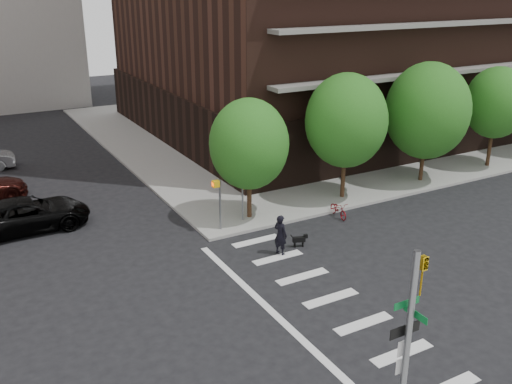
# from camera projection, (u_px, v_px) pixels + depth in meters

# --- Properties ---
(ground) EXTENTS (120.00, 120.00, 0.00)m
(ground) POSITION_uv_depth(u_px,v_px,m) (264.00, 319.00, 20.91)
(ground) COLOR black
(ground) RESTS_ON ground
(sidewalk_ne) EXTENTS (39.00, 33.00, 0.15)m
(sidewalk_ne) POSITION_uv_depth(u_px,v_px,m) (334.00, 123.00, 49.48)
(sidewalk_ne) COLOR gray
(sidewalk_ne) RESTS_ON ground
(crosswalk) EXTENTS (3.85, 13.00, 0.01)m
(crosswalk) POSITION_uv_depth(u_px,v_px,m) (314.00, 304.00, 21.91)
(crosswalk) COLOR silver
(crosswalk) RESTS_ON ground
(tree_a) EXTENTS (4.00, 4.00, 5.90)m
(tree_a) POSITION_uv_depth(u_px,v_px,m) (249.00, 144.00, 28.28)
(tree_a) COLOR #301E11
(tree_a) RESTS_ON sidewalk_ne
(tree_b) EXTENTS (4.50, 4.50, 6.65)m
(tree_b) POSITION_uv_depth(u_px,v_px,m) (346.00, 121.00, 30.85)
(tree_b) COLOR #301E11
(tree_b) RESTS_ON sidewalk_ne
(tree_c) EXTENTS (5.00, 5.00, 6.80)m
(tree_c) POSITION_uv_depth(u_px,v_px,m) (427.00, 111.00, 33.63)
(tree_c) COLOR #301E11
(tree_c) RESTS_ON sidewalk_ne
(tree_d) EXTENTS (4.00, 4.00, 6.20)m
(tree_d) POSITION_uv_depth(u_px,v_px,m) (496.00, 103.00, 36.40)
(tree_d) COLOR #301E11
(tree_d) RESTS_ON sidewalk_ne
(traffic_signal) EXTENTS (0.90, 0.75, 6.00)m
(traffic_signal) POSITION_uv_depth(u_px,v_px,m) (404.00, 380.00, 13.62)
(traffic_signal) COLOR slate
(traffic_signal) RESTS_ON sidewalk_s
(pedestrian_signal) EXTENTS (2.18, 0.67, 2.60)m
(pedestrian_signal) POSITION_uv_depth(u_px,v_px,m) (225.00, 195.00, 27.80)
(pedestrian_signal) COLOR slate
(pedestrian_signal) RESTS_ON sidewalk_ne
(parked_car_black) EXTENTS (2.75, 5.93, 1.64)m
(parked_car_black) POSITION_uv_depth(u_px,v_px,m) (28.00, 214.00, 28.15)
(parked_car_black) COLOR black
(parked_car_black) RESTS_ON ground
(scooter) EXTENTS (0.75, 1.65, 0.84)m
(scooter) POSITION_uv_depth(u_px,v_px,m) (338.00, 209.00, 29.84)
(scooter) COLOR maroon
(scooter) RESTS_ON ground
(dog_walker) EXTENTS (0.80, 0.66, 1.89)m
(dog_walker) POSITION_uv_depth(u_px,v_px,m) (280.00, 235.00, 25.60)
(dog_walker) COLOR black
(dog_walker) RESTS_ON ground
(dog) EXTENTS (0.72, 0.39, 0.60)m
(dog) POSITION_uv_depth(u_px,v_px,m) (300.00, 239.00, 26.49)
(dog) COLOR black
(dog) RESTS_ON ground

